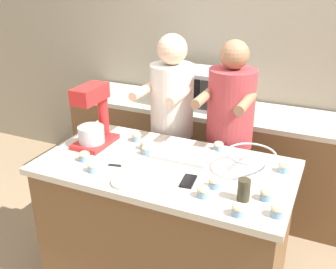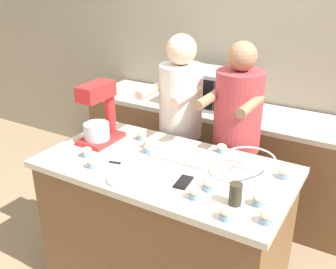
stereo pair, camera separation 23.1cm
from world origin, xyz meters
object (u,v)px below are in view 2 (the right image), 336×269
object	(u,v)px
cupcake_1	(109,122)
cupcake_3	(93,163)
baking_tray	(184,154)
cupcake_11	(195,193)
microwave_oven	(209,88)
cupcake_10	(259,200)
cupcake_9	(266,217)
mixing_bowl	(249,166)
drinking_glass	(235,194)
cupcake_12	(149,148)
small_plate	(123,179)
person_left	(180,136)
cupcake_2	(142,135)
cupcake_5	(209,185)
stand_mixer	(99,116)
person_right	(235,150)
cupcake_6	(284,173)
knife	(123,164)
cupcake_0	(226,213)
cell_phone	(184,182)
cupcake_7	(87,152)
cupcake_8	(148,143)
cupcake_4	(221,148)

from	to	relation	value
cupcake_1	cupcake_3	size ratio (longest dim) A/B	1.00
baking_tray	cupcake_11	bearing A→B (deg)	-54.86
microwave_oven	cupcake_10	bearing A→B (deg)	-55.77
cupcake_3	cupcake_9	xyz separation A→B (m)	(1.05, -0.01, 0.00)
mixing_bowl	cupcake_1	xyz separation A→B (m)	(-1.15, 0.19, -0.03)
drinking_glass	cupcake_12	xyz separation A→B (m)	(-0.69, 0.27, -0.03)
mixing_bowl	small_plate	xyz separation A→B (m)	(-0.58, -0.40, -0.06)
cupcake_3	cupcake_10	world-z (taller)	same
mixing_bowl	drinking_glass	world-z (taller)	mixing_bowl
person_left	cupcake_2	xyz separation A→B (m)	(-0.10, -0.36, 0.12)
cupcake_1	cupcake_11	xyz separation A→B (m)	(0.99, -0.55, 0.00)
cupcake_5	cupcake_10	distance (m)	0.28
stand_mixer	cupcake_1	distance (m)	0.30
drinking_glass	person_right	bearing A→B (deg)	111.13
baking_tray	cupcake_12	bearing A→B (deg)	-163.90
cupcake_3	cupcake_6	distance (m)	1.10
knife	cupcake_0	distance (m)	0.77
person_right	cupcake_12	distance (m)	0.65
stand_mixer	microwave_oven	xyz separation A→B (m)	(0.27, 1.13, -0.06)
cupcake_9	cupcake_12	size ratio (longest dim) A/B	1.00
cupcake_2	person_left	bearing A→B (deg)	74.32
cell_phone	cupcake_12	world-z (taller)	cupcake_12
person_right	cupcake_2	world-z (taller)	person_right
cupcake_3	stand_mixer	bearing A→B (deg)	122.24
person_left	small_plate	bearing A→B (deg)	-82.05
cupcake_7	person_right	bearing A→B (deg)	47.13
person_left	baking_tray	xyz separation A→B (m)	(0.27, -0.44, 0.10)
small_plate	cupcake_12	bearing A→B (deg)	100.76
person_right	cupcake_10	size ratio (longest dim) A/B	24.63
small_plate	cupcake_0	world-z (taller)	cupcake_0
cupcake_0	cupcake_11	world-z (taller)	same
microwave_oven	drinking_glass	xyz separation A→B (m)	(0.80, -1.38, -0.06)
cupcake_2	cupcake_7	bearing A→B (deg)	-111.13
cupcake_8	cupcake_11	distance (m)	0.66
baking_tray	knife	distance (m)	0.38
cupcake_4	person_left	bearing A→B (deg)	148.71
drinking_glass	cupcake_8	size ratio (longest dim) A/B	1.80
cupcake_3	cupcake_1	bearing A→B (deg)	120.07
cupcake_8	microwave_oven	bearing A→B (deg)	93.69
cupcake_11	person_right	bearing A→B (deg)	97.10
drinking_glass	cupcake_6	bearing A→B (deg)	70.12
person_left	cupcake_9	world-z (taller)	person_left
mixing_bowl	cupcake_10	world-z (taller)	mixing_bowl
cupcake_12	cupcake_10	bearing A→B (deg)	-15.12
cupcake_8	cupcake_4	bearing A→B (deg)	21.28
cell_phone	baking_tray	bearing A→B (deg)	117.85
cupcake_4	cupcake_2	bearing A→B (deg)	-171.28
stand_mixer	cupcake_10	bearing A→B (deg)	-9.88
cupcake_12	cupcake_7	bearing A→B (deg)	-141.80
mixing_bowl	cupcake_6	distance (m)	0.20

